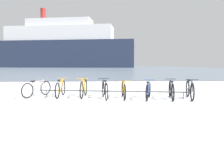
# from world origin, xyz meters

# --- Properties ---
(ground) EXTENTS (80.00, 132.00, 0.08)m
(ground) POSITION_xyz_m (0.00, 53.90, -0.04)
(ground) COLOR white
(bike_rack) EXTENTS (6.18, 0.96, 0.31)m
(bike_rack) POSITION_xyz_m (-0.29, 1.65, 0.27)
(bike_rack) COLOR #4C5156
(bike_rack) RESTS_ON ground
(bicycle_0) EXTENTS (0.81, 1.51, 0.74)m
(bicycle_0) POSITION_xyz_m (-3.50, 2.17, 0.34)
(bicycle_0) COLOR black
(bicycle_0) RESTS_ON ground
(bicycle_1) EXTENTS (0.46, 1.71, 0.78)m
(bicycle_1) POSITION_xyz_m (-2.48, 2.03, 0.35)
(bicycle_1) COLOR black
(bicycle_1) RESTS_ON ground
(bicycle_2) EXTENTS (0.46, 1.69, 0.82)m
(bicycle_2) POSITION_xyz_m (-1.49, 1.95, 0.37)
(bicycle_2) COLOR black
(bicycle_2) RESTS_ON ground
(bicycle_3) EXTENTS (0.46, 1.61, 0.79)m
(bicycle_3) POSITION_xyz_m (-0.61, 1.56, 0.36)
(bicycle_3) COLOR black
(bicycle_3) RESTS_ON ground
(bicycle_4) EXTENTS (0.46, 1.61, 0.75)m
(bicycle_4) POSITION_xyz_m (0.15, 1.51, 0.34)
(bicycle_4) COLOR black
(bicycle_4) RESTS_ON ground
(bicycle_5) EXTENTS (0.62, 1.54, 0.75)m
(bicycle_5) POSITION_xyz_m (1.11, 1.32, 0.34)
(bicycle_5) COLOR black
(bicycle_5) RESTS_ON ground
(bicycle_6) EXTENTS (0.53, 1.68, 0.78)m
(bicycle_6) POSITION_xyz_m (2.02, 1.29, 0.35)
(bicycle_6) COLOR black
(bicycle_6) RESTS_ON ground
(bicycle_7) EXTENTS (0.54, 1.66, 0.81)m
(bicycle_7) POSITION_xyz_m (2.77, 1.29, 0.37)
(bicycle_7) COLOR black
(bicycle_7) RESTS_ON ground
(ferry_ship) EXTENTS (60.70, 21.64, 25.08)m
(ferry_ship) POSITION_xyz_m (-17.99, 82.29, 8.41)
(ferry_ship) COLOR #232D47
(ferry_ship) RESTS_ON ground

